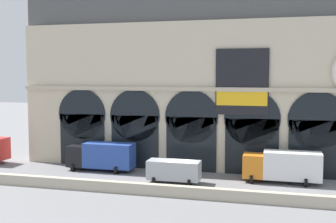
% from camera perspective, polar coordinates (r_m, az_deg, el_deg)
% --- Properties ---
extents(ground_plane, '(200.00, 200.00, 0.00)m').
position_cam_1_polar(ground_plane, '(43.01, 1.73, -9.40)').
color(ground_plane, slate).
extents(quay_parapet_wall, '(90.00, 0.70, 1.02)m').
position_cam_1_polar(quay_parapet_wall, '(38.03, -0.06, -10.54)').
color(quay_parapet_wall, '#B2A891').
rests_on(quay_parapet_wall, ground).
extents(station_building, '(40.60, 4.58, 21.09)m').
position_cam_1_polar(station_building, '(48.59, 3.71, 4.37)').
color(station_building, beige).
rests_on(station_building, ground).
extents(box_truck_midwest, '(7.50, 2.91, 3.12)m').
position_cam_1_polar(box_truck_midwest, '(48.10, -8.85, -5.84)').
color(box_truck_midwest, black).
rests_on(box_truck_midwest, ground).
extents(van_center, '(5.20, 2.48, 2.20)m').
position_cam_1_polar(van_center, '(42.48, 0.79, -7.85)').
color(van_center, '#ADB2B7').
rests_on(van_center, ground).
extents(box_truck_mideast, '(7.50, 2.91, 3.12)m').
position_cam_1_polar(box_truck_mideast, '(43.82, 15.09, -7.02)').
color(box_truck_mideast, orange).
rests_on(box_truck_mideast, ground).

